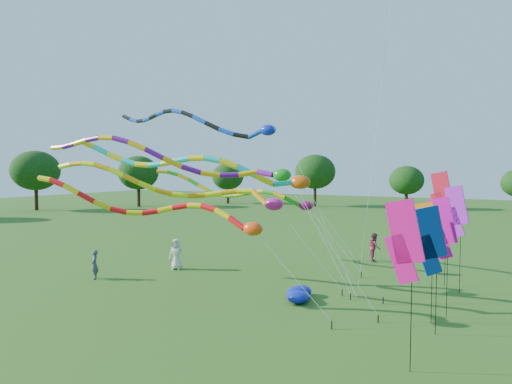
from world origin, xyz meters
The scene contains 18 objects.
ground centered at (0.00, 0.00, 0.00)m, with size 160.00×160.00×0.00m, color #215015.
tree_ring centered at (-1.80, 8.04, 5.36)m, with size 114.44×115.45×9.65m.
tube_kite_red centered at (-4.14, -0.31, 4.13)m, with size 12.37×2.71×6.06m.
tube_kite_orange centered at (-5.97, 3.37, 4.88)m, with size 14.72×3.35×6.87m.
tube_kite_purple centered at (-4.03, 0.44, 6.20)m, with size 14.39×3.01×7.90m.
tube_kite_blue centered at (-7.10, 5.87, 8.45)m, with size 16.40×3.23×10.12m.
tube_kite_cyan centered at (-4.13, 2.66, 5.89)m, with size 14.58×3.33×7.90m.
tube_kite_green centered at (-5.30, 8.27, 4.40)m, with size 13.04×1.03×6.36m.
banner_pole_violet centered at (6.10, 8.00, 3.83)m, with size 1.13×0.43×5.10m.
banner_pole_magenta_a centered at (5.19, -1.37, 3.74)m, with size 1.16×0.19×5.01m.
banner_pole_magenta_b centered at (5.78, 4.03, 3.50)m, with size 1.16×0.21×4.77m.
banner_pole_blue_a centered at (5.59, 1.84, 3.33)m, with size 1.09×0.54×4.59m.
banner_pole_red centered at (5.38, 9.03, 4.48)m, with size 1.14×0.37×5.75m.
banner_pole_orange centered at (5.32, 3.21, 3.35)m, with size 1.14×0.39×4.61m.
blue_nylon_heap centered at (0.19, 3.50, 0.23)m, with size 1.78×1.14×0.50m.
person_a centered at (-8.50, 5.58, 0.90)m, with size 0.88×0.57×1.79m, color silver.
person_b centered at (-10.93, 1.76, 0.77)m, with size 0.56×0.37×1.55m, color #3E4A57.
person_c centered at (1.23, 13.23, 0.89)m, with size 0.87×0.67×1.78m, color brown.
Camera 1 is at (7.10, -14.08, 5.81)m, focal length 30.00 mm.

